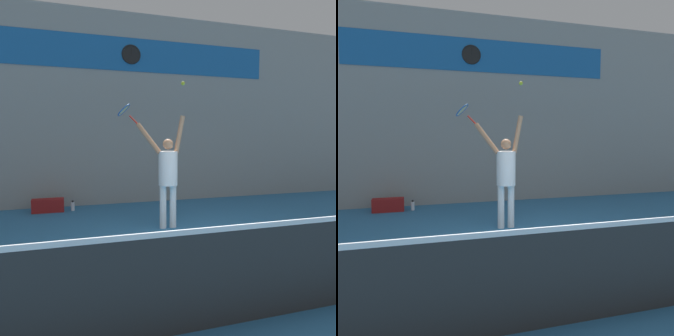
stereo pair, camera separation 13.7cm
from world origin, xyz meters
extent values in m
plane|color=teal|center=(0.00, 0.00, 0.00)|extent=(18.00, 18.00, 0.00)
cube|color=gray|center=(0.00, 4.83, 2.50)|extent=(18.00, 0.10, 5.00)
cube|color=#195B9E|center=(0.00, 4.77, 3.92)|extent=(7.00, 0.02, 0.85)
cylinder|color=black|center=(-0.35, 4.75, 3.92)|extent=(0.46, 0.02, 0.46)
torus|color=black|center=(-0.35, 4.75, 3.92)|extent=(0.50, 0.05, 0.50)
cube|color=black|center=(-0.35, 4.74, 4.00)|extent=(0.02, 0.01, 0.18)
cube|color=#2D2D2D|center=(0.00, -1.26, 0.46)|extent=(7.23, 0.01, 0.91)
cube|color=white|center=(0.00, -1.26, 0.93)|extent=(7.23, 0.02, 0.05)
cylinder|color=white|center=(-0.28, 2.11, 0.42)|extent=(0.13, 0.13, 0.84)
cylinder|color=white|center=(-0.08, 2.11, 0.42)|extent=(0.13, 0.13, 0.84)
cylinder|color=white|center=(-0.18, 2.11, 1.17)|extent=(0.37, 0.37, 0.66)
sphere|color=tan|center=(-0.18, 2.11, 1.63)|extent=(0.20, 0.20, 0.20)
cylinder|color=tan|center=(0.04, 2.06, 1.82)|extent=(0.23, 0.21, 0.72)
cylinder|color=tan|center=(-0.52, 2.25, 1.74)|extent=(0.47, 0.41, 0.61)
cylinder|color=red|center=(-0.78, 2.43, 2.10)|extent=(0.19, 0.09, 0.19)
torus|color=#1E51A5|center=(-0.96, 2.49, 2.29)|extent=(0.35, 0.39, 0.25)
cylinder|color=beige|center=(-0.96, 2.49, 2.29)|extent=(0.29, 0.33, 0.20)
sphere|color=#CCDB2D|center=(0.07, 1.98, 2.77)|extent=(0.07, 0.07, 0.07)
cylinder|color=silver|center=(-1.92, 4.23, 0.10)|extent=(0.08, 0.08, 0.21)
cylinder|color=black|center=(-1.92, 4.23, 0.23)|extent=(0.05, 0.05, 0.04)
cube|color=maroon|center=(-2.48, 4.25, 0.16)|extent=(0.72, 0.28, 0.32)
camera|label=1|loc=(-2.08, -3.88, 1.75)|focal=35.00mm
camera|label=2|loc=(-1.95, -3.92, 1.75)|focal=35.00mm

